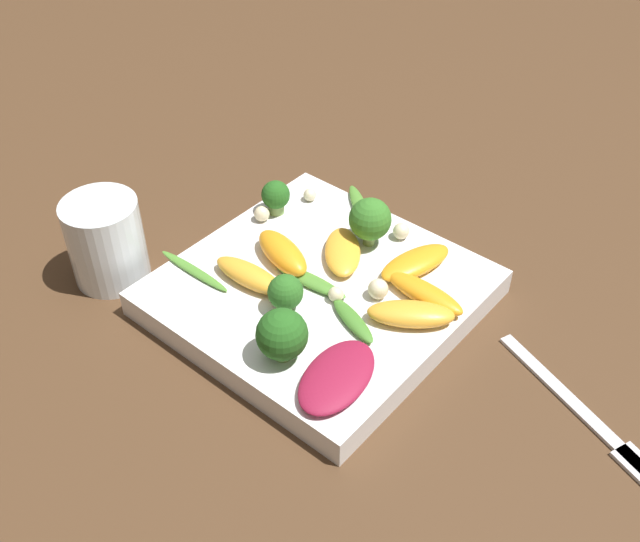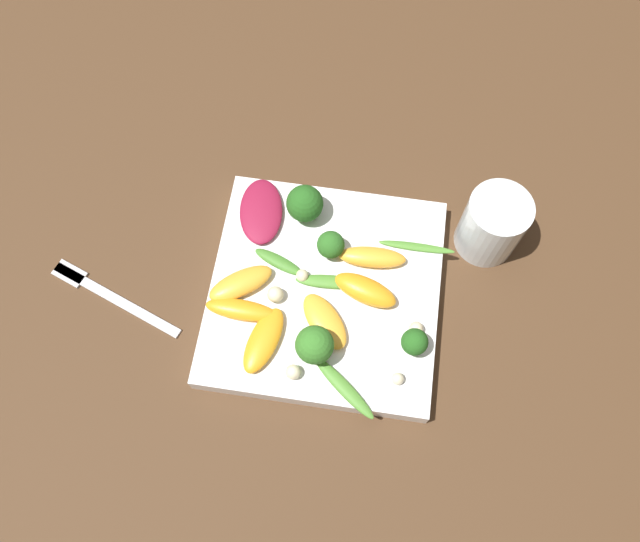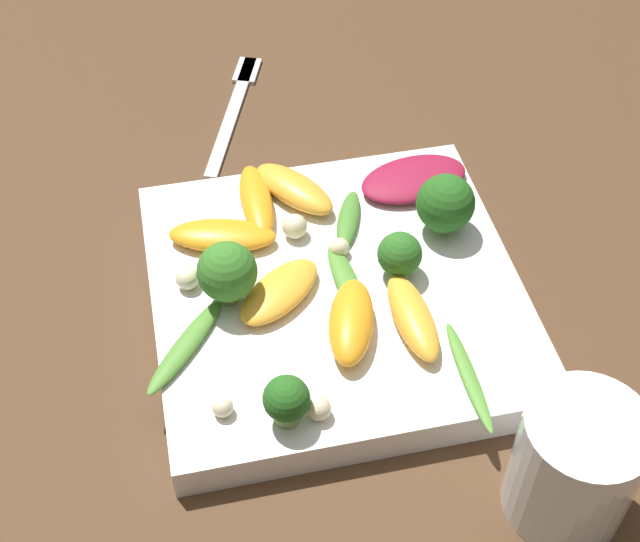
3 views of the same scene
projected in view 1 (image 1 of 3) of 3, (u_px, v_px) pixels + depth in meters
name	position (u px, v px, depth m)	size (l,w,h in m)	color
ground_plane	(319.00, 303.00, 0.69)	(2.40, 2.40, 0.00)	#4C331E
plate	(319.00, 293.00, 0.68)	(0.25, 0.25, 0.03)	white
drinking_glass	(106.00, 241.00, 0.69)	(0.07, 0.07, 0.08)	white
fork	(593.00, 420.00, 0.59)	(0.07, 0.17, 0.01)	silver
radicchio_leaf_0	(337.00, 377.00, 0.58)	(0.09, 0.06, 0.01)	maroon
orange_segment_0	(343.00, 252.00, 0.70)	(0.08, 0.07, 0.01)	#FCAD33
orange_segment_1	(425.00, 293.00, 0.65)	(0.02, 0.08, 0.02)	orange
orange_segment_2	(411.00, 314.00, 0.63)	(0.07, 0.08, 0.02)	#FCAD33
orange_segment_3	(249.00, 275.00, 0.67)	(0.03, 0.08, 0.02)	#FCAD33
orange_segment_4	(415.00, 262.00, 0.68)	(0.08, 0.05, 0.01)	orange
orange_segment_5	(281.00, 254.00, 0.69)	(0.05, 0.08, 0.02)	orange
broccoli_floret_0	(282.00, 335.00, 0.59)	(0.04, 0.04, 0.05)	#84AD5B
broccoli_floret_1	(276.00, 196.00, 0.74)	(0.03, 0.03, 0.04)	#7A9E51
broccoli_floret_2	(283.00, 291.00, 0.64)	(0.03, 0.03, 0.03)	#7A9E51
broccoli_floret_3	(371.00, 220.00, 0.70)	(0.04, 0.04, 0.05)	#7A9E51
arugula_sprig_0	(353.00, 320.00, 0.63)	(0.04, 0.06, 0.01)	#47842D
arugula_sprig_1	(361.00, 210.00, 0.75)	(0.07, 0.08, 0.01)	#518E33
arugula_sprig_2	(194.00, 271.00, 0.68)	(0.01, 0.09, 0.00)	#518E33
arugula_sprig_3	(310.00, 281.00, 0.67)	(0.02, 0.08, 0.01)	#518E33
macadamia_nut_0	(378.00, 289.00, 0.65)	(0.02, 0.02, 0.02)	beige
macadamia_nut_1	(401.00, 231.00, 0.72)	(0.02, 0.02, 0.02)	beige
macadamia_nut_2	(262.00, 214.00, 0.74)	(0.02, 0.02, 0.02)	beige
macadamia_nut_3	(336.00, 294.00, 0.65)	(0.01, 0.01, 0.01)	beige
macadamia_nut_4	(310.00, 195.00, 0.77)	(0.01, 0.01, 0.01)	beige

